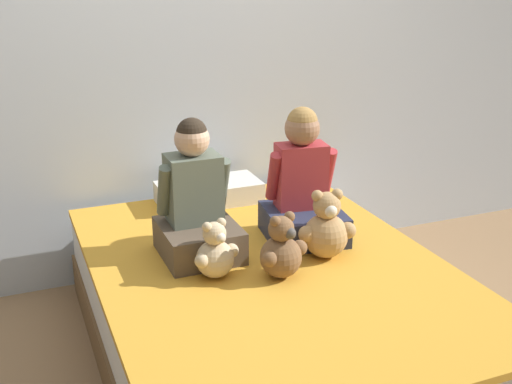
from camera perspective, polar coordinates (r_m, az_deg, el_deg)
ground_plane at (r=3.01m, az=1.18°, el=-14.66°), size 14.00×14.00×0.00m
wall_behind_bed at (r=3.56m, az=-5.88°, el=12.35°), size 8.00×0.06×2.50m
bed at (r=2.88m, az=1.22°, el=-10.78°), size 1.46×2.00×0.48m
child_on_left at (r=2.81m, az=-5.36°, el=-1.15°), size 0.33×0.36×0.61m
child_on_right at (r=2.98m, az=4.15°, el=0.21°), size 0.39×0.40×0.62m
teddy_bear_held_by_left_child at (r=2.63m, az=-3.65°, el=-5.46°), size 0.20×0.16×0.25m
teddy_bear_held_by_right_child at (r=2.81m, az=6.25°, el=-3.29°), size 0.26×0.20×0.31m
teddy_bear_between_children at (r=2.63m, az=2.36°, el=-5.21°), size 0.22×0.17×0.28m
pillow_at_headboard at (r=3.47m, az=-4.20°, el=-0.02°), size 0.55×0.28×0.11m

